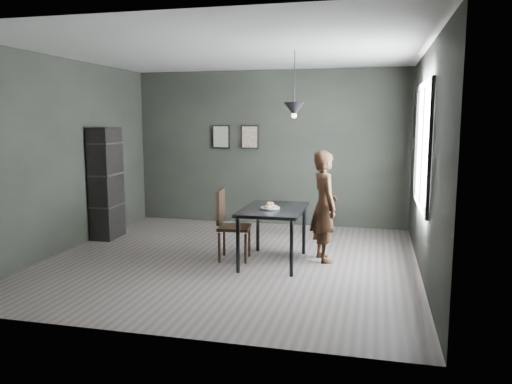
% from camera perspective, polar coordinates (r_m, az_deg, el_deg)
% --- Properties ---
extents(ground, '(5.00, 5.00, 0.00)m').
position_cam_1_polar(ground, '(6.96, -2.93, -7.72)').
color(ground, '#3C3734').
rests_on(ground, ground).
extents(back_wall, '(5.00, 0.10, 2.80)m').
position_cam_1_polar(back_wall, '(9.13, 1.48, 5.04)').
color(back_wall, black).
rests_on(back_wall, ground).
extents(ceiling, '(5.00, 5.00, 0.02)m').
position_cam_1_polar(ceiling, '(6.75, -3.11, 15.79)').
color(ceiling, silver).
rests_on(ceiling, ground).
extents(window_assembly, '(0.04, 1.96, 1.56)m').
position_cam_1_polar(window_assembly, '(6.64, 18.50, 5.12)').
color(window_assembly, white).
rests_on(window_assembly, ground).
extents(cafe_table, '(0.80, 1.20, 0.75)m').
position_cam_1_polar(cafe_table, '(6.66, 1.99, -2.50)').
color(cafe_table, black).
rests_on(cafe_table, ground).
extents(white_plate, '(0.23, 0.23, 0.01)m').
position_cam_1_polar(white_plate, '(6.58, 1.63, -1.89)').
color(white_plate, white).
rests_on(white_plate, cafe_table).
extents(donut_pile, '(0.17, 0.18, 0.08)m').
position_cam_1_polar(donut_pile, '(6.58, 1.63, -1.59)').
color(donut_pile, beige).
rests_on(donut_pile, white_plate).
extents(woman, '(0.55, 0.65, 1.51)m').
position_cam_1_polar(woman, '(6.83, 7.82, -1.60)').
color(woman, black).
rests_on(woman, ground).
extents(wood_chair, '(0.47, 0.47, 0.97)m').
position_cam_1_polar(wood_chair, '(6.85, -3.19, -3.23)').
color(wood_chair, black).
rests_on(wood_chair, ground).
extents(shelf_unit, '(0.37, 0.62, 1.79)m').
position_cam_1_polar(shelf_unit, '(8.41, -16.74, 0.96)').
color(shelf_unit, black).
rests_on(shelf_unit, ground).
extents(pendant_lamp, '(0.28, 0.28, 0.86)m').
position_cam_1_polar(pendant_lamp, '(6.60, 4.39, 9.42)').
color(pendant_lamp, black).
rests_on(pendant_lamp, ground).
extents(framed_print_left, '(0.34, 0.04, 0.44)m').
position_cam_1_polar(framed_print_left, '(9.32, -4.01, 6.32)').
color(framed_print_left, black).
rests_on(framed_print_left, ground).
extents(framed_print_right, '(0.34, 0.04, 0.44)m').
position_cam_1_polar(framed_print_right, '(9.17, -0.71, 6.30)').
color(framed_print_right, black).
rests_on(framed_print_right, ground).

